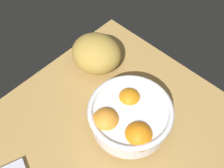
{
  "coord_description": "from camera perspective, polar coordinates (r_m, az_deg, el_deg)",
  "views": [
    {
      "loc": [
        21.19,
        26.28,
        73.5
      ],
      "look_at": [
        -14.61,
        -7.68,
        5.0
      ],
      "focal_mm": 46.3,
      "sensor_mm": 36.0,
      "label": 1
    }
  ],
  "objects": [
    {
      "name": "ground_plane",
      "position": [
        0.82,
        -3.19,
        -11.71
      ],
      "size": [
        77.62,
        61.74,
        3.0
      ],
      "primitive_type": "cube",
      "color": "#B1894B"
    },
    {
      "name": "fruit_bowl",
      "position": [
        0.77,
        3.31,
        -6.57
      ],
      "size": [
        22.68,
        22.68,
        11.14
      ],
      "color": "white",
      "rests_on": "ground"
    },
    {
      "name": "bread_loaf",
      "position": [
        0.91,
        -3.06,
        6.04
      ],
      "size": [
        18.29,
        19.44,
        11.48
      ],
      "primitive_type": "ellipsoid",
      "rotation": [
        0.0,
        0.0,
        1.86
      ],
      "color": "#B28F3D",
      "rests_on": "ground"
    }
  ]
}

